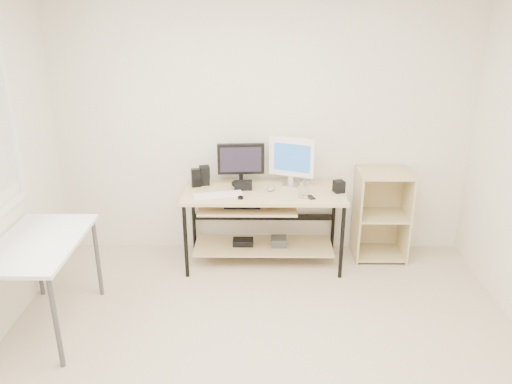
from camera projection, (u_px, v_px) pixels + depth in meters
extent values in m
cube|color=beige|center=(264.00, 382.00, 3.38)|extent=(4.00, 4.00, 0.01)
cube|color=#EEE4CF|center=(264.00, 124.00, 4.77)|extent=(4.00, 0.01, 2.60)
cube|color=#D1B984|center=(264.00, 192.00, 4.66)|extent=(1.50, 0.65, 0.03)
cube|color=#D1B984|center=(248.00, 206.00, 4.65)|extent=(0.90, 0.49, 0.02)
cube|color=#D1B984|center=(263.00, 246.00, 4.91)|extent=(1.35, 0.46, 0.02)
cube|color=black|center=(242.00, 204.00, 4.65)|extent=(0.33, 0.22, 0.01)
cylinder|color=black|center=(269.00, 206.00, 4.60)|extent=(0.14, 0.01, 0.01)
cube|color=#424245|center=(279.00, 241.00, 4.90)|extent=(0.15, 0.15, 0.08)
cube|color=black|center=(243.00, 242.00, 4.90)|extent=(0.20, 0.12, 0.06)
cylinder|color=black|center=(186.00, 242.00, 4.53)|extent=(0.04, 0.04, 0.72)
cylinder|color=black|center=(194.00, 216.00, 5.06)|extent=(0.04, 0.04, 0.72)
cylinder|color=black|center=(342.00, 242.00, 4.52)|extent=(0.04, 0.04, 0.72)
cylinder|color=black|center=(333.00, 217.00, 5.05)|extent=(0.04, 0.04, 0.72)
cube|color=white|center=(38.00, 243.00, 3.69)|extent=(0.60, 1.00, 0.03)
cylinder|color=#424245|center=(37.00, 258.00, 4.26)|extent=(0.04, 0.04, 0.72)
cylinder|color=#424245|center=(56.00, 323.00, 3.39)|extent=(0.04, 0.04, 0.72)
cylinder|color=#424245|center=(98.00, 258.00, 4.25)|extent=(0.04, 0.04, 0.72)
cube|color=#CDB980|center=(357.00, 215.00, 4.87)|extent=(0.02, 0.40, 0.90)
cube|color=#CDB980|center=(406.00, 215.00, 4.86)|extent=(0.02, 0.40, 0.90)
cube|color=#CDB980|center=(377.00, 208.00, 5.04)|extent=(0.50, 0.02, 0.90)
cube|color=#CDB980|center=(378.00, 253.00, 5.01)|extent=(0.46, 0.38, 0.02)
cube|color=#CDB980|center=(381.00, 215.00, 4.87)|extent=(0.46, 0.38, 0.02)
cube|color=#CDB980|center=(385.00, 174.00, 4.71)|extent=(0.46, 0.38, 0.02)
cylinder|color=black|center=(241.00, 184.00, 4.81)|extent=(0.19, 0.19, 0.02)
cylinder|color=black|center=(241.00, 178.00, 4.79)|extent=(0.04, 0.04, 0.09)
cube|color=black|center=(241.00, 159.00, 4.72)|extent=(0.45, 0.08, 0.30)
cube|color=black|center=(241.00, 160.00, 4.69)|extent=(0.38, 0.03, 0.24)
cube|color=silver|center=(291.00, 185.00, 4.79)|extent=(0.16, 0.14, 0.01)
cylinder|color=silver|center=(291.00, 180.00, 4.77)|extent=(0.04, 0.04, 0.09)
cube|color=white|center=(292.00, 157.00, 4.68)|extent=(0.43, 0.19, 0.37)
cube|color=#275FA9|center=(292.00, 158.00, 4.66)|extent=(0.35, 0.13, 0.30)
cube|color=white|center=(218.00, 195.00, 4.54)|extent=(0.46, 0.22, 0.02)
ellipsoid|color=#A9A9AE|center=(271.00, 188.00, 4.66)|extent=(0.10, 0.13, 0.04)
cube|color=black|center=(243.00, 185.00, 4.67)|extent=(0.17, 0.08, 0.08)
cube|color=black|center=(205.00, 181.00, 4.80)|extent=(0.10, 0.10, 0.07)
cube|color=black|center=(205.00, 172.00, 4.76)|extent=(0.11, 0.11, 0.11)
cube|color=black|center=(339.00, 186.00, 4.60)|extent=(0.11, 0.11, 0.11)
cube|color=black|center=(196.00, 178.00, 4.73)|extent=(0.10, 0.08, 0.18)
cylinder|color=black|center=(241.00, 198.00, 4.46)|extent=(0.07, 0.07, 0.02)
cube|color=black|center=(311.00, 197.00, 4.49)|extent=(0.09, 0.11, 0.01)
cylinder|color=#9C7A46|center=(304.00, 197.00, 4.50)|extent=(0.12, 0.12, 0.01)
cylinder|color=white|center=(304.00, 188.00, 4.48)|extent=(0.10, 0.10, 0.15)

